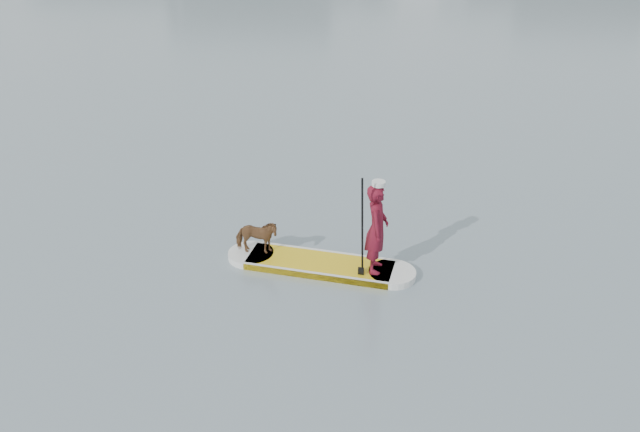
# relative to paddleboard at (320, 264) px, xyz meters

# --- Properties ---
(ground) EXTENTS (140.00, 140.00, 0.00)m
(ground) POSITION_rel_paddleboard_xyz_m (-1.88, -0.88, -0.06)
(ground) COLOR slate
(ground) RESTS_ON ground
(paddleboard) EXTENTS (3.27, 1.17, 0.12)m
(paddleboard) POSITION_rel_paddleboard_xyz_m (0.00, 0.00, 0.00)
(paddleboard) COLOR gold
(paddleboard) RESTS_ON ground
(paddler) EXTENTS (0.39, 0.58, 1.55)m
(paddler) POSITION_rel_paddleboard_xyz_m (0.95, -0.14, 0.84)
(paddler) COLOR maroon
(paddler) RESTS_ON paddleboard
(white_cap) EXTENTS (0.22, 0.22, 0.07)m
(white_cap) POSITION_rel_paddleboard_xyz_m (0.95, -0.14, 1.65)
(white_cap) COLOR silver
(white_cap) RESTS_ON paddler
(dog) EXTENTS (0.76, 0.36, 0.64)m
(dog) POSITION_rel_paddleboard_xyz_m (-1.12, 0.17, 0.38)
(dog) COLOR brown
(dog) RESTS_ON paddleboard
(paddle) EXTENTS (0.10, 0.30, 2.00)m
(paddle) POSITION_rel_paddleboard_xyz_m (0.72, -0.34, 0.74)
(paddle) COLOR black
(paddle) RESTS_ON ground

